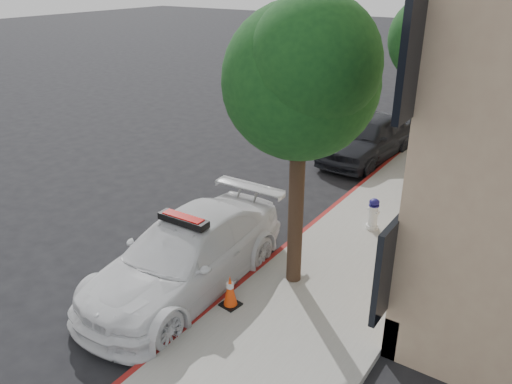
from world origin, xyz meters
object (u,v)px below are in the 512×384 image
object	(u,v)px
parked_car_mid	(368,137)
fire_hydrant	(373,214)
police_car	(186,255)
traffic_cone	(230,291)
parked_car_far	(446,86)

from	to	relation	value
parked_car_mid	fire_hydrant	distance (m)	5.45
police_car	traffic_cone	size ratio (longest dim) A/B	7.86
parked_car_mid	traffic_cone	xyz separation A→B (m)	(1.15, -9.44, -0.31)
parked_car_far	traffic_cone	xyz separation A→B (m)	(1.15, -19.41, -0.27)
parked_car_far	fire_hydrant	size ratio (longest dim) A/B	5.61
fire_hydrant	traffic_cone	bearing A→B (deg)	-80.96
parked_car_mid	traffic_cone	bearing A→B (deg)	-78.96
parked_car_mid	parked_car_far	distance (m)	9.97
parked_car_mid	police_car	bearing A→B (deg)	-86.53
police_car	fire_hydrant	bearing A→B (deg)	60.03
fire_hydrant	traffic_cone	world-z (taller)	fire_hydrant
police_car	traffic_cone	distance (m)	1.29
parked_car_far	fire_hydrant	world-z (taller)	parked_car_far
police_car	parked_car_mid	xyz separation A→B (m)	(0.10, 9.26, 0.04)
police_car	fire_hydrant	distance (m)	4.87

